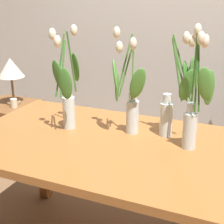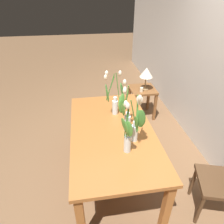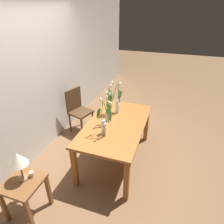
{
  "view_description": "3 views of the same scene",
  "coord_description": "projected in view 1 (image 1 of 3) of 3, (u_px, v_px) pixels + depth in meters",
  "views": [
    {
      "loc": [
        0.61,
        -1.45,
        1.46
      ],
      "look_at": [
        -0.02,
        -0.01,
        0.91
      ],
      "focal_mm": 54.4,
      "sensor_mm": 36.0,
      "label": 1
    },
    {
      "loc": [
        1.73,
        -0.27,
        2.08
      ],
      "look_at": [
        -0.04,
        0.0,
        0.95
      ],
      "focal_mm": 32.06,
      "sensor_mm": 36.0,
      "label": 2
    },
    {
      "loc": [
        -2.58,
        -0.81,
        2.44
      ],
      "look_at": [
        0.02,
        0.08,
        0.93
      ],
      "focal_mm": 31.74,
      "sensor_mm": 36.0,
      "label": 3
    }
  ],
  "objects": [
    {
      "name": "tulip_vase_3",
      "position": [
        176.0,
        98.0,
        1.73
      ],
      "size": [
        0.18,
        0.1,
        0.57
      ],
      "color": "silver",
      "rests_on": "dining_table"
    },
    {
      "name": "tulip_vase_1",
      "position": [
        68.0,
        93.0,
        1.83
      ],
      "size": [
        0.13,
        0.25,
        0.56
      ],
      "color": "silver",
      "rests_on": "dining_table"
    },
    {
      "name": "side_table",
      "position": [
        10.0,
        116.0,
        2.98
      ],
      "size": [
        0.44,
        0.44,
        0.55
      ],
      "color": "brown",
      "rests_on": "ground"
    },
    {
      "name": "room_wall_rear",
      "position": [
        184.0,
        7.0,
        2.73
      ],
      "size": [
        9.0,
        0.1,
        2.7
      ],
      "primitive_type": "cube",
      "color": "beige",
      "rests_on": "ground"
    },
    {
      "name": "tulip_vase_2",
      "position": [
        129.0,
        98.0,
        1.77
      ],
      "size": [
        0.22,
        0.14,
        0.56
      ],
      "color": "silver",
      "rests_on": "dining_table"
    },
    {
      "name": "table_lamp",
      "position": [
        11.0,
        69.0,
        2.84
      ],
      "size": [
        0.22,
        0.22,
        0.4
      ],
      "color": "olive",
      "rests_on": "side_table"
    },
    {
      "name": "dining_table",
      "position": [
        116.0,
        159.0,
        1.75
      ],
      "size": [
        1.6,
        0.9,
        0.74
      ],
      "color": "#A3602D",
      "rests_on": "ground"
    },
    {
      "name": "tulip_vase_0",
      "position": [
        194.0,
        107.0,
        1.6
      ],
      "size": [
        0.21,
        0.2,
        0.59
      ],
      "color": "silver",
      "rests_on": "dining_table"
    },
    {
      "name": "pillar_candle",
      "position": [
        14.0,
        103.0,
        2.83
      ],
      "size": [
        0.06,
        0.06,
        0.07
      ],
      "primitive_type": "cylinder",
      "color": "beige",
      "rests_on": "side_table"
    }
  ]
}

